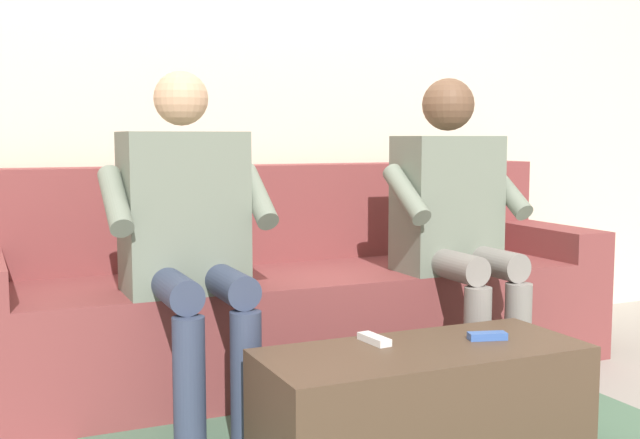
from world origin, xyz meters
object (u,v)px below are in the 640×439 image
(couch, at_px, (294,298))
(remote_white, at_px, (374,339))
(person_left_seated, at_px, (455,212))
(person_right_seated, at_px, (188,225))
(remote_blue, at_px, (487,336))
(coffee_table, at_px, (422,404))

(couch, distance_m, remote_white, 0.91)
(couch, bearing_deg, person_left_seated, 145.65)
(person_right_seated, relative_size, remote_blue, 10.06)
(person_left_seated, height_order, remote_blue, person_left_seated)
(person_left_seated, xyz_separation_m, remote_blue, (0.30, 0.64, -0.32))
(couch, height_order, person_left_seated, person_left_seated)
(person_left_seated, distance_m, remote_white, 0.89)
(couch, distance_m, remote_blue, 1.03)
(person_left_seated, relative_size, remote_blue, 10.12)
(couch, bearing_deg, remote_blue, 102.92)
(person_left_seated, relative_size, remote_white, 9.38)
(coffee_table, relative_size, remote_white, 7.72)
(person_left_seated, bearing_deg, remote_blue, 64.78)
(coffee_table, relative_size, remote_blue, 8.33)
(couch, relative_size, remote_blue, 22.20)
(remote_white, relative_size, remote_blue, 1.08)
(remote_white, bearing_deg, person_left_seated, 123.85)
(person_left_seated, bearing_deg, remote_white, 39.93)
(coffee_table, distance_m, person_left_seated, 0.97)
(coffee_table, relative_size, person_left_seated, 0.82)
(person_right_seated, distance_m, remote_blue, 1.05)
(remote_blue, bearing_deg, person_left_seated, -99.41)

